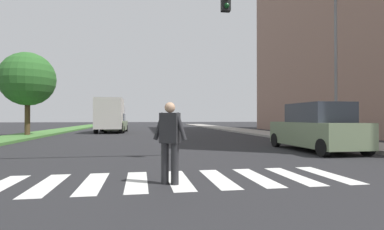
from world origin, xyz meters
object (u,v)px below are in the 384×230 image
Objects in this scene: traffic_light_gantry at (15,7)px; tree_far at (28,79)px; street_lamp_right at (334,54)px; pedestrian_performer at (170,139)px; suv_crossing at (316,128)px; truck_box_delivery at (111,115)px; sedan_midblock at (117,124)px.

tree_far is at bearing 107.90° from traffic_light_gantry.
street_lamp_right reaches higher than tree_far.
pedestrian_performer is 8.36m from suv_crossing.
tree_far is 0.96× the size of truck_box_delivery.
traffic_light_gantry is 20.41m from sedan_midblock.
traffic_light_gantry is 1.83× the size of truck_box_delivery.
street_lamp_right is at bearing 19.47° from traffic_light_gantry.
sedan_midblock is (-11.86, 15.43, -3.78)m from street_lamp_right.
suv_crossing is (15.19, -11.91, -3.22)m from tree_far.
street_lamp_right is 1.65× the size of sedan_midblock.
traffic_light_gantry is at bearing -72.10° from tree_far.
suv_crossing is at bearing 38.21° from pedestrian_performer.
truck_box_delivery is at bearing 46.11° from tree_far.
suv_crossing is at bearing 12.28° from traffic_light_gantry.
suv_crossing reaches higher than pedestrian_performer.
truck_box_delivery is (0.71, 19.72, -2.82)m from traffic_light_gantry.
suv_crossing reaches higher than sedan_midblock.
pedestrian_performer is at bearing -141.79° from suv_crossing.
pedestrian_performer is (8.63, -17.07, -3.22)m from tree_far.
traffic_light_gantry reaches higher than suv_crossing.
tree_far is 19.40m from pedestrian_performer.
sedan_midblock is at bearing 117.91° from suv_crossing.
traffic_light_gantry reaches higher than sedan_midblock.
traffic_light_gantry is 1.51× the size of street_lamp_right.
tree_far is 20.11m from street_lamp_right.
street_lamp_right is at bearing -50.68° from truck_box_delivery.
truck_box_delivery is at bearing 87.95° from traffic_light_gantry.
traffic_light_gantry is 13.87m from street_lamp_right.
tree_far is 14.94m from traffic_light_gantry.
street_lamp_right is at bearing 43.13° from suv_crossing.
truck_box_delivery reaches higher than sedan_midblock.
tree_far reaches higher than suv_crossing.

